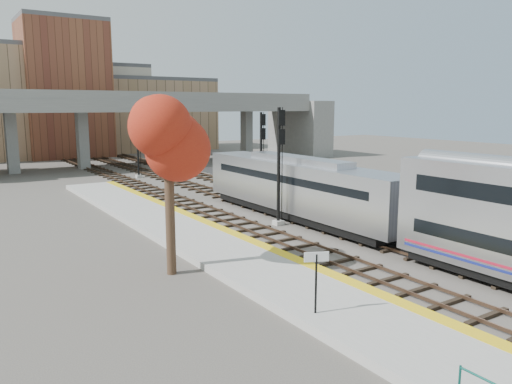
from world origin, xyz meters
TOP-DOWN VIEW (x-y plane):
  - ground at (0.00, 0.00)m, footprint 160.00×160.00m
  - platform at (-7.25, 0.00)m, footprint 4.50×60.00m
  - yellow_strip at (-5.35, 0.00)m, footprint 0.70×60.00m
  - tracks at (0.93, 12.50)m, footprint 10.70×95.00m
  - overpass at (4.92, 45.00)m, footprint 54.00×12.00m
  - buildings_far at (1.26, 66.57)m, footprint 43.00×21.00m
  - parking_lot at (14.00, 28.00)m, footprint 14.00×18.00m
  - locomotive at (1.00, 7.93)m, footprint 3.02×19.05m
  - signal_mast_near at (-1.10, 7.21)m, footprint 0.60×0.64m
  - signal_mast_mid at (3.00, 15.43)m, footprint 0.60×0.64m
  - signal_mast_far at (-1.10, 33.38)m, footprint 0.60×0.64m
  - station_sign at (-8.70, -5.66)m, footprint 0.84×0.41m
  - tree at (-10.91, 2.08)m, footprint 3.60×3.60m
  - car_a at (12.60, 22.58)m, footprint 2.12×3.68m
  - car_b at (14.24, 29.52)m, footprint 2.94×3.49m
  - car_c at (15.27, 31.16)m, footprint 2.62×4.09m

SIDE VIEW (x-z plane):
  - ground at x=0.00m, z-range 0.00..0.00m
  - parking_lot at x=14.00m, z-range 0.00..0.04m
  - tracks at x=0.93m, z-range -0.05..0.20m
  - platform at x=-7.25m, z-range 0.00..0.35m
  - yellow_strip at x=-5.35m, z-range 0.35..0.36m
  - car_c at x=15.27m, z-range 0.04..1.14m
  - car_b at x=14.24m, z-range 0.04..1.17m
  - car_a at x=12.60m, z-range 0.04..1.22m
  - station_sign at x=-8.70m, z-range 0.84..3.12m
  - locomotive at x=1.00m, z-range 0.23..4.33m
  - signal_mast_mid at x=3.00m, z-range 0.01..7.25m
  - signal_mast_far at x=-1.10m, z-range 0.04..7.48m
  - signal_mast_near at x=-1.10m, z-range 0.08..7.72m
  - overpass at x=4.92m, z-range 1.06..10.56m
  - tree at x=-10.91m, z-range 2.09..10.72m
  - buildings_far at x=1.26m, z-range -2.42..18.18m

